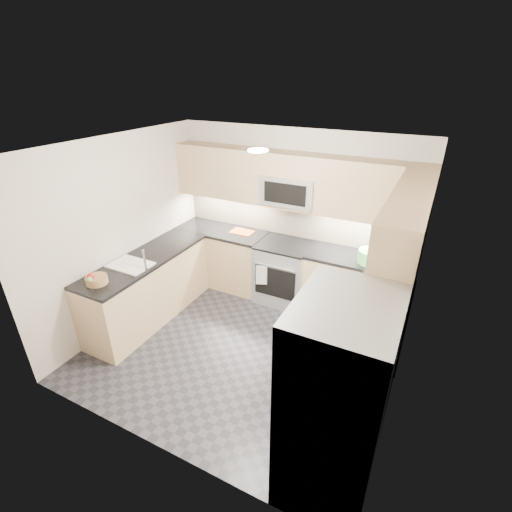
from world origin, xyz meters
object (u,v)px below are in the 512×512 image
refrigerator (336,401)px  cutting_board (242,232)px  microwave (290,190)px  gas_range (284,273)px  fruit_basket (97,280)px  utensil_bowl (370,257)px

refrigerator → cutting_board: 3.34m
microwave → refrigerator: size_ratio=0.42×
gas_range → cutting_board: 0.90m
microwave → cutting_board: bearing=-177.0°
gas_range → fruit_basket: fruit_basket is taller
gas_range → cutting_board: (-0.75, 0.09, 0.49)m
utensil_bowl → gas_range: bearing=177.2°
microwave → fruit_basket: microwave is taller
refrigerator → fruit_basket: 3.01m
gas_range → microwave: 1.25m
gas_range → utensil_bowl: bearing=-2.8°
gas_range → refrigerator: 2.86m
refrigerator → fruit_basket: refrigerator is taller
microwave → fruit_basket: (-1.53, -2.16, -0.71)m
fruit_basket → microwave: bearing=54.7°
cutting_board → fruit_basket: fruit_basket is taller
microwave → refrigerator: 3.04m
gas_range → refrigerator: size_ratio=0.51×
cutting_board → fruit_basket: size_ratio=1.38×
refrigerator → fruit_basket: size_ratio=7.24×
utensil_bowl → cutting_board: size_ratio=0.89×
refrigerator → fruit_basket: (-2.98, 0.39, 0.09)m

